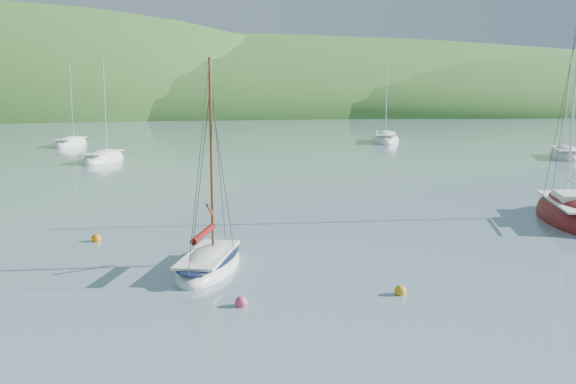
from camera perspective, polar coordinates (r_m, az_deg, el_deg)
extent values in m
plane|color=slate|center=(20.62, 5.04, -9.76)|extent=(700.00, 700.00, 0.00)
ellipsoid|color=#2F6827|center=(188.95, -9.13, 7.08)|extent=(440.00, 110.00, 44.00)
ellipsoid|color=#2F6827|center=(202.71, 17.51, 6.91)|extent=(240.00, 100.00, 34.00)
ellipsoid|color=white|center=(24.38, -7.03, -6.56)|extent=(3.66, 5.81, 1.34)
cube|color=white|center=(24.15, -7.12, -5.52)|extent=(2.79, 4.51, 0.10)
cylinder|color=brown|center=(24.23, -6.82, 3.19)|extent=(0.12, 0.12, 7.27)
ellipsoid|color=#101939|center=(24.28, -7.05, -5.68)|extent=(3.60, 5.74, 0.23)
cylinder|color=#590D0B|center=(23.42, -7.52, -3.70)|extent=(1.07, 2.56, 0.24)
ellipsoid|color=maroon|center=(35.95, 23.87, -2.04)|extent=(5.67, 9.06, 2.36)
cube|color=white|center=(35.64, 24.02, -0.79)|extent=(4.32, 7.03, 0.10)
cylinder|color=silver|center=(36.35, 24.09, 7.82)|extent=(0.12, 0.12, 10.71)
cube|color=white|center=(35.61, 24.05, -0.41)|extent=(2.32, 2.80, 0.42)
ellipsoid|color=white|center=(61.62, -16.09, 2.76)|extent=(4.66, 7.59, 1.96)
cube|color=white|center=(61.42, -16.17, 3.38)|extent=(3.55, 5.89, 0.10)
cylinder|color=silver|center=(62.08, -15.97, 7.39)|extent=(0.12, 0.12, 8.60)
ellipsoid|color=white|center=(81.44, 8.67, 4.53)|extent=(6.04, 9.82, 2.52)
cube|color=white|center=(81.19, 8.68, 5.14)|extent=(4.60, 7.63, 0.10)
cylinder|color=silver|center=(82.29, 8.76, 9.04)|extent=(0.12, 0.12, 11.12)
ellipsoid|color=white|center=(79.49, -18.75, 4.01)|extent=(4.36, 7.69, 1.99)
cube|color=white|center=(79.30, -18.81, 4.51)|extent=(3.32, 5.98, 0.10)
cylinder|color=silver|center=(80.04, -18.69, 7.66)|extent=(0.12, 0.12, 8.74)
ellipsoid|color=white|center=(68.09, 23.41, 2.95)|extent=(5.60, 8.06, 2.08)
cube|color=white|center=(67.87, 23.47, 3.55)|extent=(4.29, 6.25, 0.10)
cylinder|color=silver|center=(68.69, 23.57, 7.40)|extent=(0.12, 0.12, 9.16)
sphere|color=gold|center=(21.59, 9.96, -8.66)|extent=(0.39, 0.39, 0.39)
sphere|color=#E43D74|center=(20.25, -4.19, -9.76)|extent=(0.40, 0.40, 0.40)
sphere|color=orange|center=(35.25, 24.18, -2.35)|extent=(0.38, 0.38, 0.38)
sphere|color=orange|center=(29.63, -16.68, -3.99)|extent=(0.42, 0.42, 0.42)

